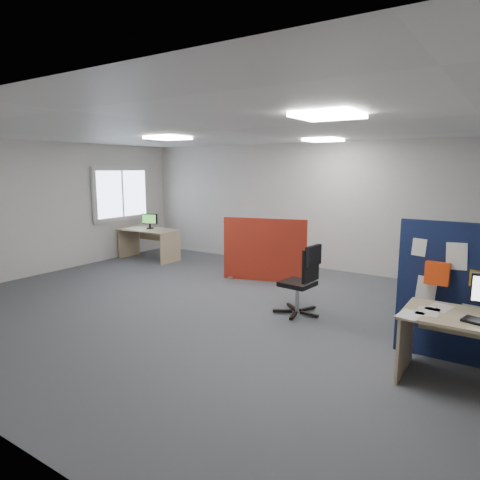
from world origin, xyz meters
The scene contains 11 objects.
floor centered at (0.00, 0.00, 0.00)m, with size 9.00×9.00×0.00m, color #4E5156.
ceiling centered at (0.00, 0.00, 2.70)m, with size 9.00×7.00×0.02m, color white.
wall_back centered at (0.00, 3.50, 1.35)m, with size 9.00×0.02×2.70m, color silver.
wall_left centered at (-4.50, 0.00, 1.35)m, with size 0.02×7.00×2.70m, color silver.
window centered at (-4.44, 2.00, 1.55)m, with size 0.06×1.70×1.30m.
ceiling_lights centered at (0.33, 0.67, 2.67)m, with size 4.10×4.10×0.04m.
red_divider centered at (-0.39, 1.90, 0.60)m, with size 1.57×0.51×1.22m.
second_desk centered at (-3.68, 2.14, 0.54)m, with size 1.43×0.72×0.73m.
monitor_second centered at (-3.73, 2.20, 0.93)m, with size 0.38×0.18×0.36m.
office_chair centered at (1.09, 0.52, 0.60)m, with size 0.69×0.70×1.05m.
desk_papers centered at (3.23, -0.61, 0.73)m, with size 1.47×0.73×0.00m.
Camera 1 is at (3.66, -5.08, 2.17)m, focal length 32.00 mm.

